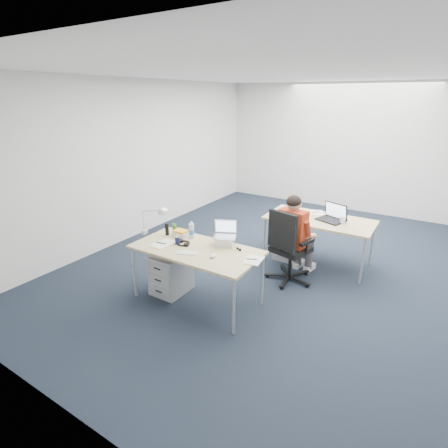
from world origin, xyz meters
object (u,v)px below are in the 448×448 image
(desk_near, at_px, (196,252))
(computer_mouse, at_px, (213,256))
(office_chair, at_px, (289,261))
(dark_laptop, at_px, (331,212))
(desk_far, at_px, (319,222))
(desk_lamp, at_px, (151,220))
(drawer_pedestal_near, at_px, (171,273))
(bear_figurine, at_px, (175,228))
(silver_laptop, at_px, (225,234))
(can_koozie, at_px, (177,240))
(wireless_keyboard, at_px, (187,253))
(sunglasses, at_px, (239,249))
(headphones, at_px, (183,243))
(book_stack, at_px, (181,233))
(cordless_phone, at_px, (167,229))
(seated_person, at_px, (297,236))
(water_bottle, at_px, (192,230))
(far_cup, at_px, (342,220))
(drawer_pedestal_far, at_px, (290,241))

(desk_near, xyz_separation_m, computer_mouse, (0.31, -0.10, 0.07))
(office_chair, distance_m, dark_laptop, 1.01)
(desk_far, height_order, desk_lamp, desk_lamp)
(desk_near, distance_m, drawer_pedestal_near, 0.59)
(office_chair, xyz_separation_m, bear_figurine, (-1.35, -0.84, 0.50))
(silver_laptop, height_order, bear_figurine, silver_laptop)
(can_koozie, relative_size, dark_laptop, 0.28)
(wireless_keyboard, height_order, sunglasses, sunglasses)
(wireless_keyboard, relative_size, computer_mouse, 2.28)
(headphones, height_order, book_stack, book_stack)
(can_koozie, height_order, cordless_phone, cordless_phone)
(desk_near, bearing_deg, desk_lamp, 178.25)
(seated_person, bearing_deg, desk_near, -112.98)
(desk_near, relative_size, wireless_keyboard, 6.49)
(silver_laptop, bearing_deg, bear_figurine, 156.22)
(desk_near, height_order, desk_far, same)
(headphones, bearing_deg, water_bottle, 120.22)
(seated_person, height_order, wireless_keyboard, seated_person)
(headphones, height_order, can_koozie, can_koozie)
(silver_laptop, bearing_deg, desk_lamp, 169.98)
(water_bottle, relative_size, sunglasses, 2.52)
(desk_far, relative_size, silver_laptop, 5.37)
(book_stack, relative_size, sunglasses, 2.07)
(desk_far, distance_m, computer_mouse, 2.09)
(drawer_pedestal_near, bearing_deg, desk_far, 54.12)
(bear_figurine, relative_size, cordless_phone, 0.87)
(desk_far, height_order, headphones, headphones)
(wireless_keyboard, distance_m, desk_lamp, 0.80)
(wireless_keyboard, relative_size, sunglasses, 2.72)
(headphones, relative_size, far_cup, 2.02)
(bear_figurine, bearing_deg, seated_person, 29.37)
(bear_figurine, bearing_deg, office_chair, 24.92)
(office_chair, bearing_deg, desk_far, 92.96)
(desk_far, distance_m, sunglasses, 1.73)
(office_chair, bearing_deg, water_bottle, -126.09)
(far_cup, bearing_deg, cordless_phone, -137.74)
(seated_person, height_order, cordless_phone, seated_person)
(dark_laptop, bearing_deg, desk_far, -162.78)
(drawer_pedestal_near, height_order, cordless_phone, cordless_phone)
(drawer_pedestal_far, xyz_separation_m, bear_figurine, (-1.07, -1.59, 0.53))
(drawer_pedestal_far, height_order, far_cup, far_cup)
(desk_far, height_order, sunglasses, sunglasses)
(desk_far, xyz_separation_m, dark_laptop, (0.16, -0.01, 0.18))
(computer_mouse, bearing_deg, dark_laptop, 57.58)
(can_koozie, bearing_deg, book_stack, 119.22)
(desk_far, xyz_separation_m, can_koozie, (-1.24, -1.90, 0.10))
(silver_laptop, bearing_deg, book_stack, 160.70)
(office_chair, bearing_deg, book_stack, -129.39)
(computer_mouse, relative_size, far_cup, 1.00)
(seated_person, xyz_separation_m, desk_lamp, (-1.57, -1.26, 0.33))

